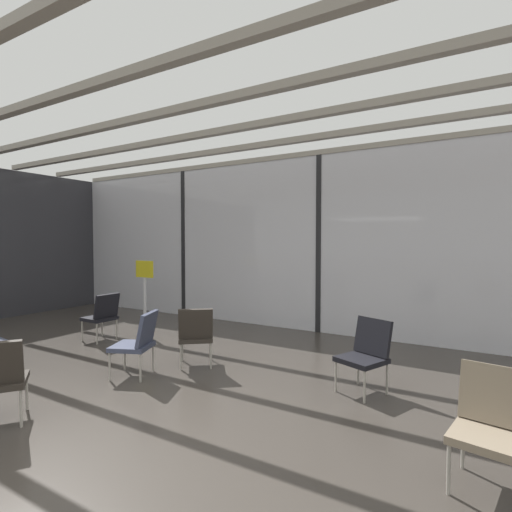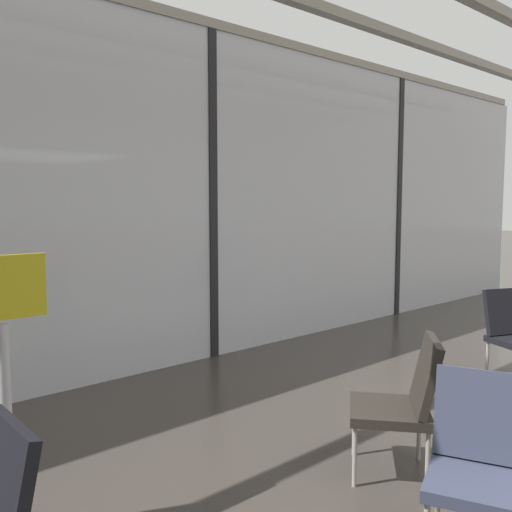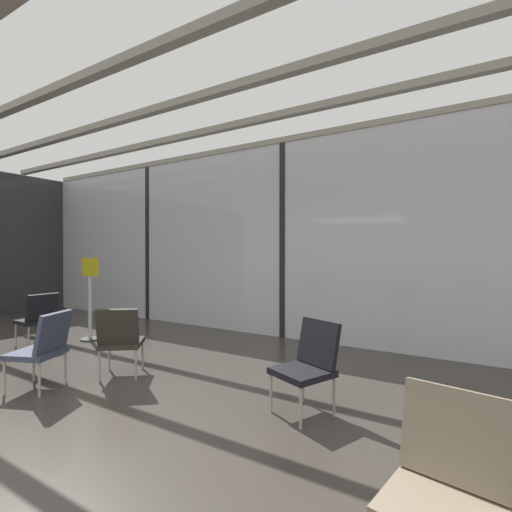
{
  "view_description": "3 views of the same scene",
  "coord_description": "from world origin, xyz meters",
  "px_view_note": "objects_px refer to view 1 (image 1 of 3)",
  "views": [
    {
      "loc": [
        2.81,
        -2.05,
        1.81
      ],
      "look_at": [
        -1.33,
        4.98,
        1.5
      ],
      "focal_mm": 27.07,
      "sensor_mm": 36.0,
      "label": 1
    },
    {
      "loc": [
        -3.63,
        0.4,
        1.7
      ],
      "look_at": [
        1.64,
        6.29,
        0.93
      ],
      "focal_mm": 38.7,
      "sensor_mm": 36.0,
      "label": 2
    },
    {
      "loc": [
        3.0,
        -0.64,
        1.54
      ],
      "look_at": [
        0.05,
        4.16,
        1.48
      ],
      "focal_mm": 25.36,
      "sensor_mm": 36.0,
      "label": 3
    }
  ],
  "objects_px": {
    "lounge_chair_1": "(138,340)",
    "lounge_chair_5": "(102,314)",
    "parked_airplane": "(379,236)",
    "info_sign": "(145,300)",
    "lounge_chair_3": "(491,421)",
    "lounge_chair_0": "(196,333)",
    "lounge_chair_2": "(366,351)"
  },
  "relations": [
    {
      "from": "lounge_chair_0",
      "to": "info_sign",
      "type": "relative_size",
      "value": 0.6
    },
    {
      "from": "lounge_chair_1",
      "to": "info_sign",
      "type": "bearing_deg",
      "value": -158.6
    },
    {
      "from": "lounge_chair_1",
      "to": "lounge_chair_5",
      "type": "distance_m",
      "value": 2.22
    },
    {
      "from": "lounge_chair_3",
      "to": "info_sign",
      "type": "relative_size",
      "value": 0.6
    },
    {
      "from": "lounge_chair_0",
      "to": "lounge_chair_5",
      "type": "xyz_separation_m",
      "value": [
        -2.4,
        0.28,
        0.0
      ]
    },
    {
      "from": "lounge_chair_1",
      "to": "lounge_chair_2",
      "type": "relative_size",
      "value": 1.0
    },
    {
      "from": "lounge_chair_0",
      "to": "info_sign",
      "type": "distance_m",
      "value": 2.27
    },
    {
      "from": "parked_airplane",
      "to": "lounge_chair_1",
      "type": "height_order",
      "value": "parked_airplane"
    },
    {
      "from": "lounge_chair_1",
      "to": "lounge_chair_3",
      "type": "distance_m",
      "value": 4.05
    },
    {
      "from": "lounge_chair_1",
      "to": "lounge_chair_2",
      "type": "xyz_separation_m",
      "value": [
        2.77,
        1.02,
        0.0
      ]
    },
    {
      "from": "info_sign",
      "to": "lounge_chair_3",
      "type": "bearing_deg",
      "value": -19.43
    },
    {
      "from": "lounge_chair_1",
      "to": "lounge_chair_3",
      "type": "xyz_separation_m",
      "value": [
        4.04,
        -0.33,
        0.0
      ]
    },
    {
      "from": "lounge_chair_1",
      "to": "info_sign",
      "type": "height_order",
      "value": "info_sign"
    },
    {
      "from": "lounge_chair_3",
      "to": "lounge_chair_5",
      "type": "relative_size",
      "value": 1.0
    },
    {
      "from": "lounge_chair_3",
      "to": "lounge_chair_0",
      "type": "bearing_deg",
      "value": 174.1
    },
    {
      "from": "parked_airplane",
      "to": "lounge_chair_2",
      "type": "xyz_separation_m",
      "value": [
        1.62,
        -7.81,
        -1.48
      ]
    },
    {
      "from": "lounge_chair_1",
      "to": "info_sign",
      "type": "xyz_separation_m",
      "value": [
        -1.64,
        1.67,
        0.18
      ]
    },
    {
      "from": "lounge_chair_1",
      "to": "lounge_chair_2",
      "type": "height_order",
      "value": "same"
    },
    {
      "from": "lounge_chair_0",
      "to": "lounge_chair_1",
      "type": "bearing_deg",
      "value": 21.15
    },
    {
      "from": "lounge_chair_1",
      "to": "lounge_chair_5",
      "type": "height_order",
      "value": "same"
    },
    {
      "from": "info_sign",
      "to": "lounge_chair_0",
      "type": "bearing_deg",
      "value": -25.26
    },
    {
      "from": "lounge_chair_0",
      "to": "parked_airplane",
      "type": "bearing_deg",
      "value": -133.55
    },
    {
      "from": "lounge_chair_5",
      "to": "lounge_chair_0",
      "type": "bearing_deg",
      "value": 84.25
    },
    {
      "from": "parked_airplane",
      "to": "info_sign",
      "type": "relative_size",
      "value": 9.61
    },
    {
      "from": "lounge_chair_2",
      "to": "info_sign",
      "type": "distance_m",
      "value": 4.46
    },
    {
      "from": "lounge_chair_1",
      "to": "lounge_chair_5",
      "type": "bearing_deg",
      "value": -139.25
    },
    {
      "from": "lounge_chair_2",
      "to": "info_sign",
      "type": "xyz_separation_m",
      "value": [
        -4.41,
        0.65,
        0.18
      ]
    },
    {
      "from": "parked_airplane",
      "to": "lounge_chair_1",
      "type": "xyz_separation_m",
      "value": [
        -1.15,
        -8.84,
        -1.48
      ]
    },
    {
      "from": "lounge_chair_0",
      "to": "lounge_chair_3",
      "type": "relative_size",
      "value": 1.0
    },
    {
      "from": "lounge_chair_0",
      "to": "lounge_chair_3",
      "type": "distance_m",
      "value": 3.77
    },
    {
      "from": "lounge_chair_3",
      "to": "lounge_chair_5",
      "type": "distance_m",
      "value": 6.17
    },
    {
      "from": "lounge_chair_1",
      "to": "lounge_chair_5",
      "type": "xyz_separation_m",
      "value": [
        -1.99,
        0.98,
        0.0
      ]
    }
  ]
}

